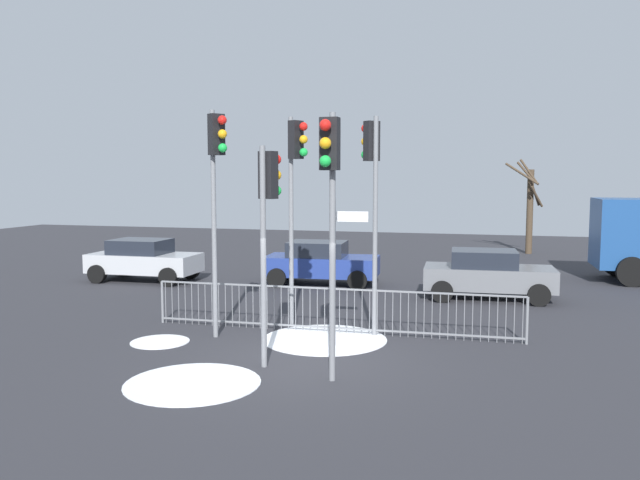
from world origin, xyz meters
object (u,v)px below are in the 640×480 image
Objects in this scene: traffic_light_rear_right at (216,173)px; car_silver_near at (144,259)px; traffic_light_mid_right at (372,177)px; bare_tree_left at (530,206)px; traffic_light_foreground_left at (295,175)px; traffic_light_foreground_right at (330,186)px; traffic_light_mid_left at (268,206)px; car_blue_far at (321,262)px; car_grey_mid at (487,274)px; direction_sign_post at (336,265)px.

traffic_light_rear_right is 9.43m from car_silver_near.
traffic_light_mid_right is 1.12× the size of bare_tree_left.
traffic_light_foreground_left is at bearing 127.34° from traffic_light_mid_right.
traffic_light_foreground_right is 13.21m from car_silver_near.
traffic_light_mid_left is 1.65m from traffic_light_foreground_right.
car_blue_far is 1.00× the size of car_grey_mid.
car_silver_near is 18.08m from bare_tree_left.
car_grey_mid is at bearing 82.84° from traffic_light_mid_left.
bare_tree_left is (4.32, 17.42, -1.40)m from traffic_light_mid_right.
traffic_light_foreground_left is at bearing -36.84° from car_silver_near.
direction_sign_post is (0.93, 1.71, -1.34)m from traffic_light_mid_left.
car_grey_mid is (5.83, 6.49, -2.98)m from traffic_light_rear_right.
traffic_light_foreground_right is at bearing 51.48° from traffic_light_foreground_left.
car_grey_mid is at bearing -103.28° from traffic_light_foreground_right.
car_grey_mid is (3.09, 6.45, -1.01)m from direction_sign_post.
direction_sign_post reaches higher than car_blue_far.
traffic_light_mid_right is (1.46, 2.96, 0.55)m from traffic_light_mid_left.
traffic_light_rear_right reaches higher than traffic_light_foreground_left.
traffic_light_mid_left is 9.40m from car_grey_mid.
traffic_light_rear_right reaches higher than car_grey_mid.
traffic_light_mid_right is 11.05m from car_silver_near.
traffic_light_foreground_right reaches higher than car_grey_mid.
bare_tree_left reaches higher than direction_sign_post.
traffic_light_rear_right reaches higher than traffic_light_foreground_right.
traffic_light_mid_right reaches higher than car_blue_far.
direction_sign_post is at bearing 80.53° from traffic_light_mid_left.
traffic_light_mid_right is at bearing -68.81° from car_blue_far.
traffic_light_rear_right is 1.62× the size of direction_sign_post.
traffic_light_foreground_right reaches higher than bare_tree_left.
traffic_light_mid_left is at bearing -120.87° from direction_sign_post.
car_grey_mid is at bearing 172.39° from traffic_light_rear_right.
traffic_light_rear_right is at bearing -33.91° from traffic_light_foreground_right.
traffic_light_mid_left is at bearing 81.60° from traffic_light_rear_right.
bare_tree_left reaches higher than traffic_light_mid_left.
bare_tree_left is (6.23, 17.20, -1.45)m from traffic_light_foreground_left.
car_blue_far is at bearing -70.92° from traffic_light_foreground_right.
traffic_light_foreground_left is 2.03m from traffic_light_rear_right.
traffic_light_foreground_left is 18.35m from bare_tree_left.
traffic_light_rear_right reaches higher than direction_sign_post.
car_blue_far is 0.87× the size of bare_tree_left.
car_blue_far and car_grey_mid have the same top height.
car_silver_near is 0.85× the size of bare_tree_left.
traffic_light_foreground_right reaches higher than car_blue_far.
car_blue_far is 1.02× the size of car_silver_near.
traffic_light_mid_right is at bearing 145.74° from traffic_light_rear_right.
traffic_light_mid_left is 2.55m from traffic_light_rear_right.
traffic_light_mid_left is 1.09× the size of car_blue_far.
car_silver_near is (-5.88, 6.74, -2.98)m from traffic_light_rear_right.
traffic_light_mid_left is 0.85× the size of traffic_light_mid_right.
traffic_light_rear_right is 9.22m from car_grey_mid.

